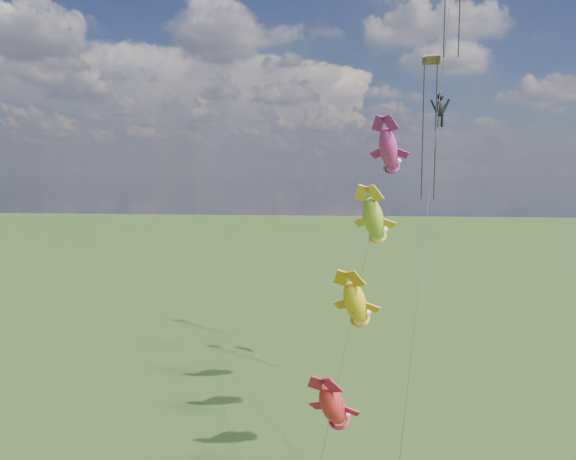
# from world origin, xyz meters

# --- Properties ---
(fish_windsock_rig) EXTENTS (4.73, 15.33, 17.35)m
(fish_windsock_rig) POSITION_xyz_m (16.74, 4.44, 9.74)
(fish_windsock_rig) COLOR brown
(fish_windsock_rig) RESTS_ON ground
(parafoil_rig) EXTENTS (5.35, 17.07, 28.27)m
(parafoil_rig) POSITION_xyz_m (21.04, 12.55, 18.18)
(parafoil_rig) COLOR brown
(parafoil_rig) RESTS_ON ground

